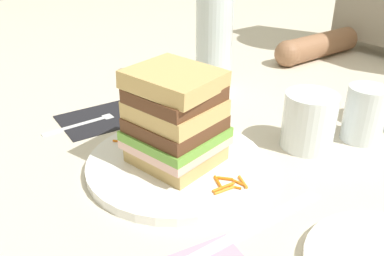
{
  "coord_description": "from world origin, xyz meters",
  "views": [
    {
      "loc": [
        0.41,
        -0.27,
        0.32
      ],
      "look_at": [
        -0.0,
        0.03,
        0.05
      ],
      "focal_mm": 38.26,
      "sensor_mm": 36.0,
      "label": 1
    }
  ],
  "objects_px": {
    "main_plate": "(175,163)",
    "water_bottle": "(214,22)",
    "napkin_dark": "(104,118)",
    "empty_tumbler_0": "(365,114)",
    "juice_glass": "(308,124)",
    "sandwich": "(174,118)",
    "fork": "(92,119)",
    "knife": "(254,226)"
  },
  "relations": [
    {
      "from": "napkin_dark",
      "to": "water_bottle",
      "type": "bearing_deg",
      "value": 89.43
    },
    {
      "from": "sandwich",
      "to": "knife",
      "type": "xyz_separation_m",
      "value": [
        0.16,
        0.0,
        -0.08
      ]
    },
    {
      "from": "juice_glass",
      "to": "fork",
      "type": "bearing_deg",
      "value": -139.25
    },
    {
      "from": "napkin_dark",
      "to": "sandwich",
      "type": "bearing_deg",
      "value": 4.38
    },
    {
      "from": "main_plate",
      "to": "juice_glass",
      "type": "bearing_deg",
      "value": 70.56
    },
    {
      "from": "juice_glass",
      "to": "water_bottle",
      "type": "height_order",
      "value": "water_bottle"
    },
    {
      "from": "fork",
      "to": "knife",
      "type": "height_order",
      "value": "fork"
    },
    {
      "from": "knife",
      "to": "water_bottle",
      "type": "xyz_separation_m",
      "value": [
        -0.36,
        0.23,
        0.14
      ]
    },
    {
      "from": "napkin_dark",
      "to": "fork",
      "type": "xyz_separation_m",
      "value": [
        0.0,
        -0.02,
        0.0
      ]
    },
    {
      "from": "main_plate",
      "to": "juice_glass",
      "type": "relative_size",
      "value": 2.91
    },
    {
      "from": "juice_glass",
      "to": "water_bottle",
      "type": "relative_size",
      "value": 0.28
    },
    {
      "from": "sandwich",
      "to": "knife",
      "type": "height_order",
      "value": "sandwich"
    },
    {
      "from": "napkin_dark",
      "to": "knife",
      "type": "distance_m",
      "value": 0.36
    },
    {
      "from": "sandwich",
      "to": "juice_glass",
      "type": "bearing_deg",
      "value": 70.54
    },
    {
      "from": "water_bottle",
      "to": "sandwich",
      "type": "bearing_deg",
      "value": -48.68
    },
    {
      "from": "water_bottle",
      "to": "main_plate",
      "type": "bearing_deg",
      "value": -48.68
    },
    {
      "from": "sandwich",
      "to": "napkin_dark",
      "type": "xyz_separation_m",
      "value": [
        -0.2,
        -0.02,
        -0.08
      ]
    },
    {
      "from": "knife",
      "to": "fork",
      "type": "bearing_deg",
      "value": -173.65
    },
    {
      "from": "napkin_dark",
      "to": "fork",
      "type": "height_order",
      "value": "fork"
    },
    {
      "from": "main_plate",
      "to": "empty_tumbler_0",
      "type": "relative_size",
      "value": 2.85
    },
    {
      "from": "main_plate",
      "to": "juice_glass",
      "type": "height_order",
      "value": "juice_glass"
    },
    {
      "from": "fork",
      "to": "juice_glass",
      "type": "height_order",
      "value": "juice_glass"
    },
    {
      "from": "knife",
      "to": "empty_tumbler_0",
      "type": "xyz_separation_m",
      "value": [
        -0.05,
        0.28,
        0.04
      ]
    },
    {
      "from": "sandwich",
      "to": "fork",
      "type": "height_order",
      "value": "sandwich"
    },
    {
      "from": "sandwich",
      "to": "knife",
      "type": "bearing_deg",
      "value": 0.91
    },
    {
      "from": "knife",
      "to": "empty_tumbler_0",
      "type": "relative_size",
      "value": 2.25
    },
    {
      "from": "juice_glass",
      "to": "knife",
      "type": "bearing_deg",
      "value": -65.28
    },
    {
      "from": "main_plate",
      "to": "fork",
      "type": "bearing_deg",
      "value": -169.49
    },
    {
      "from": "sandwich",
      "to": "empty_tumbler_0",
      "type": "height_order",
      "value": "sandwich"
    },
    {
      "from": "main_plate",
      "to": "sandwich",
      "type": "bearing_deg",
      "value": 123.0
    },
    {
      "from": "main_plate",
      "to": "knife",
      "type": "bearing_deg",
      "value": 0.95
    },
    {
      "from": "napkin_dark",
      "to": "knife",
      "type": "height_order",
      "value": "same"
    },
    {
      "from": "knife",
      "to": "water_bottle",
      "type": "bearing_deg",
      "value": 147.92
    },
    {
      "from": "juice_glass",
      "to": "empty_tumbler_0",
      "type": "distance_m",
      "value": 0.1
    },
    {
      "from": "napkin_dark",
      "to": "empty_tumbler_0",
      "type": "bearing_deg",
      "value": 44.24
    },
    {
      "from": "knife",
      "to": "water_bottle",
      "type": "relative_size",
      "value": 0.65
    },
    {
      "from": "sandwich",
      "to": "water_bottle",
      "type": "height_order",
      "value": "water_bottle"
    },
    {
      "from": "napkin_dark",
      "to": "juice_glass",
      "type": "bearing_deg",
      "value": 37.96
    },
    {
      "from": "empty_tumbler_0",
      "to": "fork",
      "type": "bearing_deg",
      "value": -133.72
    },
    {
      "from": "main_plate",
      "to": "water_bottle",
      "type": "distance_m",
      "value": 0.33
    },
    {
      "from": "water_bottle",
      "to": "napkin_dark",
      "type": "bearing_deg",
      "value": -90.57
    },
    {
      "from": "fork",
      "to": "water_bottle",
      "type": "xyz_separation_m",
      "value": [
        0.0,
        0.27,
        0.13
      ]
    }
  ]
}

